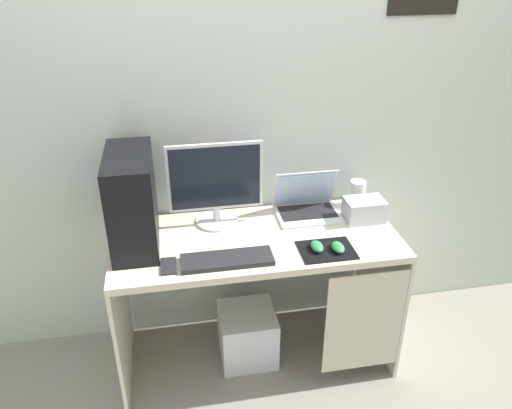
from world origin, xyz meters
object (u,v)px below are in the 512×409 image
object	(u,v)px
pc_tower	(132,201)
speaker	(357,193)
keyboard	(227,260)
mouse_left	(317,246)
mouse_right	(338,247)
subwoofer	(247,334)
projector	(364,210)
monitor	(216,184)
cell_phone	(169,266)
laptop	(307,205)

from	to	relation	value
pc_tower	speaker	world-z (taller)	pc_tower
speaker	keyboard	size ratio (longest dim) A/B	0.35
mouse_left	mouse_right	world-z (taller)	same
subwoofer	speaker	bearing A→B (deg)	19.86
projector	subwoofer	size ratio (longest dim) A/B	0.67
monitor	speaker	world-z (taller)	monitor
keyboard	mouse_left	distance (m)	0.43
monitor	mouse_left	world-z (taller)	monitor
pc_tower	projector	world-z (taller)	pc_tower
speaker	subwoofer	distance (m)	0.98
projector	keyboard	xyz separation A→B (m)	(-0.75, -0.26, -0.05)
mouse_left	mouse_right	xyz separation A→B (m)	(0.09, -0.03, 0.00)
cell_phone	subwoofer	size ratio (longest dim) A/B	0.44
speaker	cell_phone	size ratio (longest dim) A/B	1.12
laptop	subwoofer	bearing A→B (deg)	-151.39
pc_tower	keyboard	bearing A→B (deg)	-30.96
keyboard	mouse_right	world-z (taller)	mouse_right
keyboard	mouse_right	bearing A→B (deg)	-0.55
monitor	keyboard	world-z (taller)	monitor
cell_phone	laptop	bearing A→B (deg)	26.81
pc_tower	cell_phone	distance (m)	0.35
pc_tower	keyboard	xyz separation A→B (m)	(0.41, -0.24, -0.22)
mouse_left	projector	bearing A→B (deg)	36.78
speaker	mouse_right	size ratio (longest dim) A/B	1.52
laptop	mouse_left	distance (m)	0.37
mouse_right	pc_tower	bearing A→B (deg)	165.06
pc_tower	mouse_left	bearing A→B (deg)	-14.96
projector	mouse_left	distance (m)	0.41
speaker	cell_phone	xyz separation A→B (m)	(-1.04, -0.42, -0.07)
keyboard	subwoofer	xyz separation A→B (m)	(0.12, 0.19, -0.63)
monitor	projector	bearing A→B (deg)	-7.73
monitor	laptop	size ratio (longest dim) A/B	1.41
pc_tower	mouse_right	size ratio (longest dim) A/B	4.76
pc_tower	projector	xyz separation A→B (m)	(1.16, 0.02, -0.17)
speaker	keyboard	world-z (taller)	speaker
keyboard	mouse_right	size ratio (longest dim) A/B	4.38
mouse_right	subwoofer	size ratio (longest dim) A/B	0.32
mouse_left	mouse_right	bearing A→B (deg)	-14.74
pc_tower	monitor	size ratio (longest dim) A/B	0.96
speaker	cell_phone	bearing A→B (deg)	-158.17
speaker	projector	size ratio (longest dim) A/B	0.73
mouse_right	subwoofer	distance (m)	0.78
pc_tower	speaker	bearing A→B (deg)	8.63
monitor	mouse_left	bearing A→B (deg)	-38.48
monitor	projector	xyz separation A→B (m)	(0.76, -0.10, -0.16)
pc_tower	speaker	xyz separation A→B (m)	(1.18, 0.18, -0.16)
monitor	projector	size ratio (longest dim) A/B	2.38
subwoofer	laptop	bearing A→B (deg)	28.61
monitor	keyboard	xyz separation A→B (m)	(0.00, -0.36, -0.21)
projector	keyboard	bearing A→B (deg)	-160.82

